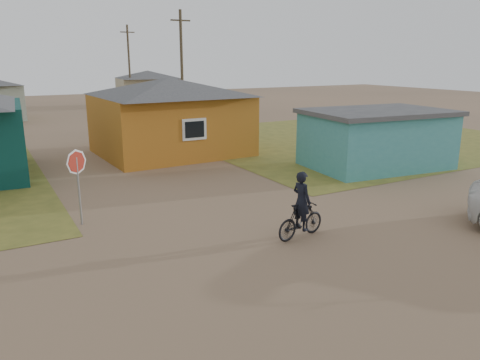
# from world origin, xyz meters

# --- Properties ---
(ground) EXTENTS (120.00, 120.00, 0.00)m
(ground) POSITION_xyz_m (0.00, 0.00, 0.00)
(ground) COLOR #85674D
(grass_ne) EXTENTS (20.00, 18.00, 0.00)m
(grass_ne) POSITION_xyz_m (14.00, 13.00, 0.01)
(grass_ne) COLOR olive
(grass_ne) RESTS_ON ground
(house_yellow) EXTENTS (7.72, 6.76, 3.90)m
(house_yellow) POSITION_xyz_m (2.50, 14.00, 2.00)
(house_yellow) COLOR #AA631A
(house_yellow) RESTS_ON ground
(shed_turquoise) EXTENTS (6.71, 4.93, 2.60)m
(shed_turquoise) POSITION_xyz_m (9.50, 6.50, 1.31)
(shed_turquoise) COLOR teal
(shed_turquoise) RESTS_ON ground
(house_beige_east) EXTENTS (6.95, 6.05, 3.60)m
(house_beige_east) POSITION_xyz_m (10.00, 40.00, 1.86)
(house_beige_east) COLOR tan
(house_beige_east) RESTS_ON ground
(utility_pole_near) EXTENTS (1.40, 0.20, 8.00)m
(utility_pole_near) POSITION_xyz_m (6.50, 22.00, 4.14)
(utility_pole_near) COLOR #4B3E2D
(utility_pole_near) RESTS_ON ground
(utility_pole_far) EXTENTS (1.40, 0.20, 8.00)m
(utility_pole_far) POSITION_xyz_m (7.50, 38.00, 4.14)
(utility_pole_far) COLOR #4B3E2D
(utility_pole_far) RESTS_ON ground
(stop_sign) EXTENTS (0.74, 0.18, 2.29)m
(stop_sign) POSITION_xyz_m (-3.82, 5.06, 1.70)
(stop_sign) COLOR gray
(stop_sign) RESTS_ON ground
(cyclist) EXTENTS (1.72, 0.74, 1.89)m
(cyclist) POSITION_xyz_m (1.27, 1.01, 0.69)
(cyclist) COLOR black
(cyclist) RESTS_ON ground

